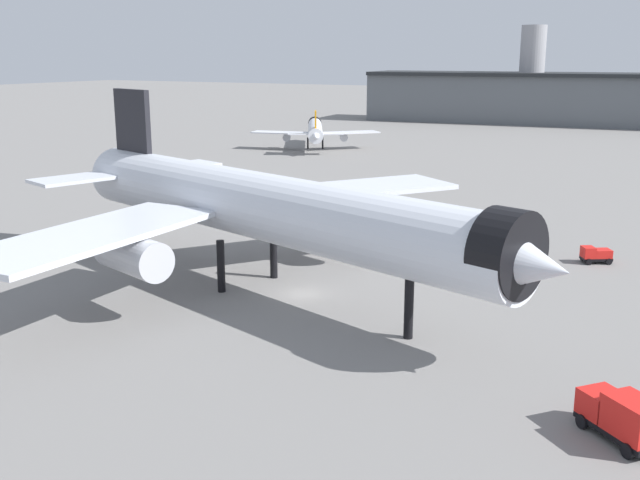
# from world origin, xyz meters

# --- Properties ---
(ground) EXTENTS (900.00, 900.00, 0.00)m
(ground) POSITION_xyz_m (0.00, 0.00, 0.00)
(ground) COLOR slate
(airliner_near_gate) EXTENTS (62.27, 55.33, 18.68)m
(airliner_near_gate) POSITION_xyz_m (-4.03, -0.63, 8.23)
(airliner_near_gate) COLOR silver
(airliner_near_gate) RESTS_ON ground
(airliner_far_taxiway) EXTENTS (28.63, 31.85, 10.01)m
(airliner_far_taxiway) POSITION_xyz_m (-54.10, 102.09, 4.41)
(airliner_far_taxiway) COLOR silver
(airliner_far_taxiway) RESTS_ON ground
(service_truck_front) EXTENTS (5.68, 5.32, 3.00)m
(service_truck_front) POSITION_xyz_m (30.68, -15.64, 1.59)
(service_truck_front) COLOR black
(service_truck_front) RESTS_ON ground
(baggage_tug_wing) EXTENTS (3.57, 3.12, 1.85)m
(baggage_tug_wing) POSITION_xyz_m (23.15, 24.97, 0.97)
(baggage_tug_wing) COLOR black
(baggage_tug_wing) RESTS_ON ground
(traffic_cone_near_nose) EXTENTS (0.57, 0.57, 0.72)m
(traffic_cone_near_nose) POSITION_xyz_m (1.05, 36.82, 0.36)
(traffic_cone_near_nose) COLOR #F2600C
(traffic_cone_near_nose) RESTS_ON ground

